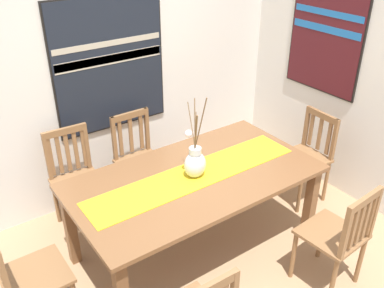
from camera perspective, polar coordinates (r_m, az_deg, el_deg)
The scene contains 11 objects.
wall_back at distance 4.08m, azimuth -10.59°, elevation 10.79°, with size 6.40×0.12×2.70m, color silver.
dining_table at distance 3.40m, azimuth 0.38°, elevation -5.56°, with size 1.97×1.07×0.76m.
table_runner at distance 3.34m, azimuth 0.39°, elevation -4.20°, with size 1.82×0.36×0.01m, color gold.
centerpiece_vase at distance 3.26m, azimuth 0.40°, elevation -2.45°, with size 0.18×0.22×0.71m.
chair_0 at distance 3.10m, azimuth -21.45°, elevation -16.36°, with size 0.42×0.42×0.91m.
chair_1 at distance 3.36m, azimuth 19.26°, elevation -11.54°, with size 0.45×0.45×0.92m.
chair_2 at distance 4.12m, azimuth -7.14°, elevation -1.99°, with size 0.43×0.43×0.93m.
chair_4 at distance 4.31m, azimuth 15.26°, elevation -1.46°, with size 0.44×0.44×0.91m.
chair_5 at distance 3.93m, azimuth -15.48°, elevation -4.35°, with size 0.44×0.44×0.94m.
painting_on_back_wall at distance 3.99m, azimuth -11.04°, elevation 10.46°, with size 1.10×0.05×1.24m.
painting_on_side_wall at distance 4.39m, azimuth 17.64°, elevation 13.56°, with size 0.05×0.84×1.07m.
Camera 1 is at (-1.60, -1.68, 2.59)m, focal length 39.48 mm.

